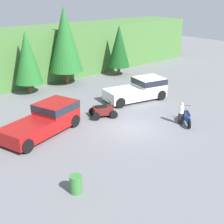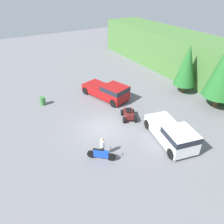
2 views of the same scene
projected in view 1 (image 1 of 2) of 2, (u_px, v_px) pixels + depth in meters
ground_plane at (132, 128)px, 21.18m from camera, size 80.00×80.00×0.00m
hillside_backdrop at (22, 55)px, 31.54m from camera, size 44.00×6.00×5.16m
tree_left at (27, 57)px, 27.18m from camera, size 2.45×2.45×5.58m
tree_mid_left at (65, 40)px, 29.64m from camera, size 3.26×3.26×7.40m
tree_mid_right at (119, 46)px, 33.32m from camera, size 2.36×2.36×5.37m
pickup_truck_red at (46, 118)px, 20.30m from camera, size 5.88×3.70×1.79m
pickup_truck_second at (140, 89)px, 26.46m from camera, size 5.50×3.25×1.79m
dirt_bike at (187, 118)px, 21.69m from camera, size 1.54×1.69×1.13m
quad_atv at (103, 111)px, 22.97m from camera, size 2.26×1.94×1.14m
rider_person at (181, 112)px, 21.54m from camera, size 0.47×0.47×1.64m
steel_barrel at (76, 184)px, 14.32m from camera, size 0.58×0.58×0.88m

